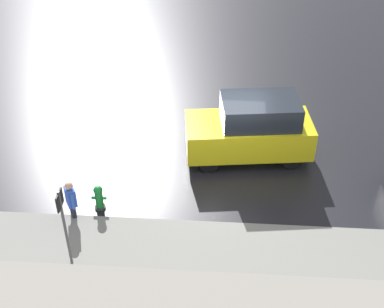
# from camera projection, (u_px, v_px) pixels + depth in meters

# --- Properties ---
(ground_plane) EXTENTS (60.00, 60.00, 0.00)m
(ground_plane) POSITION_uv_depth(u_px,v_px,m) (222.00, 165.00, 16.82)
(ground_plane) COLOR black
(kerb_strip) EXTENTS (24.00, 3.20, 0.04)m
(kerb_strip) POSITION_uv_depth(u_px,v_px,m) (219.00, 267.00, 13.46)
(kerb_strip) COLOR slate
(kerb_strip) RESTS_ON ground
(moving_hatchback) EXTENTS (4.08, 2.18, 2.06)m
(moving_hatchback) POSITION_uv_depth(u_px,v_px,m) (251.00, 129.00, 16.62)
(moving_hatchback) COLOR yellow
(moving_hatchback) RESTS_ON ground
(fire_hydrant) EXTENTS (0.42, 0.31, 0.80)m
(fire_hydrant) POSITION_uv_depth(u_px,v_px,m) (99.00, 197.00, 15.00)
(fire_hydrant) COLOR #197A2D
(fire_hydrant) RESTS_ON ground
(pedestrian) EXTENTS (0.39, 0.51, 1.22)m
(pedestrian) POSITION_uv_depth(u_px,v_px,m) (71.00, 198.00, 14.56)
(pedestrian) COLOR blue
(pedestrian) RESTS_ON ground
(metal_railing) EXTENTS (9.33, 0.04, 1.05)m
(metal_railing) POSITION_uv_depth(u_px,v_px,m) (207.00, 306.00, 11.63)
(metal_railing) COLOR #B7BABF
(metal_railing) RESTS_ON ground
(sign_post) EXTENTS (0.07, 0.44, 2.40)m
(sign_post) POSITION_uv_depth(u_px,v_px,m) (63.00, 218.00, 12.64)
(sign_post) COLOR #4C4C51
(sign_post) RESTS_ON ground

